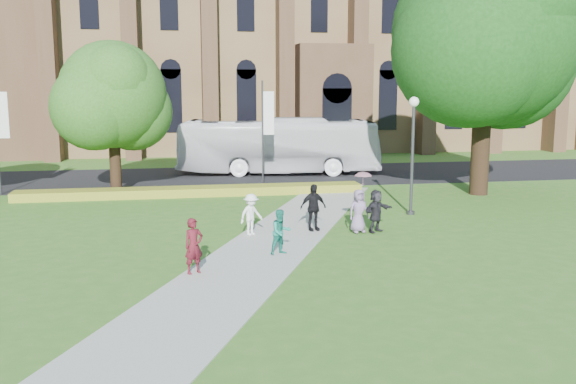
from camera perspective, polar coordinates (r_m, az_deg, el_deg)
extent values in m
plane|color=#366C20|center=(21.36, -1.97, -6.10)|extent=(160.00, 160.00, 0.00)
cube|color=black|center=(40.88, -5.94, 1.36)|extent=(160.00, 10.00, 0.02)
cube|color=#B2B2A8|center=(22.31, -2.34, -5.37)|extent=(15.58, 28.54, 0.04)
cube|color=gold|center=(34.03, -8.47, 0.05)|extent=(18.00, 1.40, 0.45)
cube|color=olive|center=(61.79, 2.01, 12.02)|extent=(52.00, 16.00, 17.00)
cube|color=brown|center=(54.83, -22.96, 13.72)|extent=(3.50, 3.50, 21.00)
cube|color=brown|center=(52.98, 4.04, 8.10)|extent=(6.00, 2.50, 9.00)
cylinder|color=#38383D|center=(29.00, 10.98, 2.70)|extent=(0.14, 0.14, 4.80)
sphere|color=white|center=(28.82, 11.14, 7.88)|extent=(0.44, 0.44, 0.44)
cylinder|color=#38383D|center=(29.36, 10.84, -1.81)|extent=(0.36, 0.36, 0.15)
cylinder|color=#332114|center=(35.25, 16.80, 5.11)|extent=(0.96, 0.96, 6.60)
sphere|color=#133C10|center=(35.26, 17.20, 13.39)|extent=(9.60, 9.60, 9.60)
cylinder|color=#332114|center=(35.20, -15.13, 3.15)|extent=(0.60, 0.60, 4.12)
sphere|color=#2B5319|center=(35.01, -15.36, 8.34)|extent=(5.60, 5.60, 5.60)
cylinder|color=#38383D|center=(36.01, -2.27, 5.10)|extent=(0.10, 0.10, 6.00)
cube|color=white|center=(35.99, -1.73, 7.02)|extent=(0.60, 0.02, 2.40)
cube|color=white|center=(36.67, -24.06, 6.26)|extent=(0.60, 0.02, 2.40)
imported|color=silver|center=(41.74, -0.85, 4.11)|extent=(13.35, 4.85, 3.64)
imported|color=#50121B|center=(19.79, -8.38, -4.76)|extent=(0.74, 0.65, 1.72)
imported|color=#187C68|center=(21.80, -0.64, -3.56)|extent=(0.91, 0.81, 1.55)
imported|color=white|center=(24.64, -3.30, -2.00)|extent=(1.19, 1.05, 1.59)
imported|color=black|center=(25.33, 2.25, -1.37)|extent=(1.16, 0.68, 1.86)
imported|color=gray|center=(25.21, 6.30, -1.67)|extent=(0.92, 0.70, 1.69)
imported|color=#232127|center=(25.36, 7.84, -1.65)|extent=(1.56, 1.29, 1.68)
imported|color=#D79D97|center=(25.16, 6.68, 0.93)|extent=(0.85, 0.85, 0.58)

